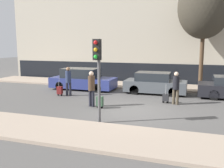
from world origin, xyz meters
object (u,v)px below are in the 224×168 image
(trolley_right, at_px, (166,97))
(bare_tree_near_crossing, at_px, (204,7))
(trolley_left, at_px, (60,90))
(trolley_center, at_px, (100,101))
(parked_car_1, at_px, (155,84))
(pedestrian_left, at_px, (68,80))
(parked_car_0, at_px, (83,80))
(pedestrian_right, at_px, (176,86))
(pedestrian_center, at_px, (91,87))
(parked_bicycle, at_px, (224,85))
(traffic_light, at_px, (98,64))

(trolley_right, distance_m, bare_tree_near_crossing, 7.62)
(trolley_left, height_order, trolley_center, trolley_center)
(parked_car_1, height_order, pedestrian_left, pedestrian_left)
(trolley_left, height_order, bare_tree_near_crossing, bare_tree_near_crossing)
(parked_car_1, xyz_separation_m, trolley_right, (0.99, -2.55, -0.34))
(trolley_left, bearing_deg, trolley_right, 1.10)
(parked_car_0, bearing_deg, bare_tree_near_crossing, 18.65)
(parked_car_1, distance_m, trolley_right, 2.76)
(pedestrian_right, height_order, trolley_right, pedestrian_right)
(parked_car_1, height_order, trolley_right, parked_car_1)
(parked_car_1, xyz_separation_m, pedestrian_center, (-2.51, -4.54, 0.40))
(trolley_left, bearing_deg, parked_car_0, 82.06)
(pedestrian_left, relative_size, pedestrian_center, 0.98)
(pedestrian_right, distance_m, trolley_right, 0.88)
(trolley_left, relative_size, pedestrian_right, 0.64)
(pedestrian_left, height_order, trolley_right, pedestrian_left)
(pedestrian_center, bearing_deg, parked_car_0, -40.08)
(pedestrian_left, distance_m, trolley_left, 0.87)
(pedestrian_left, bearing_deg, parked_car_0, 76.21)
(pedestrian_left, relative_size, bare_tree_near_crossing, 0.23)
(bare_tree_near_crossing, bearing_deg, pedestrian_left, -146.87)
(trolley_center, distance_m, parked_bicycle, 9.17)
(pedestrian_right, bearing_deg, parked_car_0, 174.18)
(pedestrian_right, xyz_separation_m, traffic_light, (-2.68, -4.34, 1.42))
(parked_car_0, height_order, trolley_left, parked_car_0)
(trolley_right, distance_m, traffic_light, 5.40)
(parked_car_1, distance_m, pedestrian_left, 5.54)
(trolley_center, xyz_separation_m, pedestrian_right, (3.52, 2.02, 0.64))
(trolley_center, relative_size, bare_tree_near_crossing, 0.15)
(pedestrian_center, height_order, parked_bicycle, pedestrian_center)
(pedestrian_right, distance_m, parked_bicycle, 5.43)
(parked_car_0, relative_size, trolley_center, 3.99)
(trolley_left, xyz_separation_m, trolley_center, (3.45, -2.05, 0.01))
(pedestrian_center, xyz_separation_m, pedestrian_right, (4.04, 1.84, -0.05))
(pedestrian_right, distance_m, bare_tree_near_crossing, 7.15)
(parked_car_1, relative_size, pedestrian_center, 2.15)
(pedestrian_left, distance_m, traffic_light, 6.05)
(pedestrian_right, bearing_deg, parked_car_1, 134.90)
(parked_car_0, height_order, traffic_light, traffic_light)
(parked_car_0, relative_size, pedestrian_right, 2.59)
(pedestrian_right, bearing_deg, parked_bicycle, 74.44)
(trolley_center, bearing_deg, bare_tree_near_crossing, 56.48)
(pedestrian_right, bearing_deg, trolley_center, -134.64)
(parked_car_0, bearing_deg, pedestrian_center, -59.69)
(parked_bicycle, bearing_deg, trolley_center, -133.44)
(parked_car_1, relative_size, trolley_right, 3.75)
(trolley_center, distance_m, traffic_light, 3.21)
(trolley_left, relative_size, bare_tree_near_crossing, 0.15)
(pedestrian_center, height_order, traffic_light, traffic_light)
(parked_car_0, height_order, trolley_right, parked_car_0)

